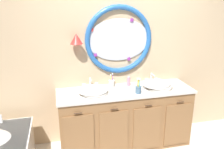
# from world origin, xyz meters

# --- Properties ---
(back_wall_assembly) EXTENTS (6.40, 0.26, 2.60)m
(back_wall_assembly) POSITION_xyz_m (-0.00, 0.59, 1.32)
(back_wall_assembly) COLOR #D6B78E
(back_wall_assembly) RESTS_ON ground_plane
(vanity_counter) EXTENTS (1.92, 0.60, 0.87)m
(vanity_counter) POSITION_xyz_m (0.03, 0.27, 0.44)
(vanity_counter) COLOR olive
(vanity_counter) RESTS_ON ground_plane
(sink_basin_left) EXTENTS (0.41, 0.41, 0.11)m
(sink_basin_left) POSITION_xyz_m (-0.44, 0.24, 0.93)
(sink_basin_left) COLOR white
(sink_basin_left) RESTS_ON vanity_counter
(sink_basin_right) EXTENTS (0.44, 0.44, 0.11)m
(sink_basin_right) POSITION_xyz_m (0.50, 0.24, 0.93)
(sink_basin_right) COLOR white
(sink_basin_right) RESTS_ON vanity_counter
(faucet_set_left) EXTENTS (0.24, 0.13, 0.15)m
(faucet_set_left) POSITION_xyz_m (-0.44, 0.47, 0.93)
(faucet_set_left) COLOR silver
(faucet_set_left) RESTS_ON vanity_counter
(faucet_set_right) EXTENTS (0.21, 0.15, 0.16)m
(faucet_set_right) POSITION_xyz_m (0.50, 0.46, 0.94)
(faucet_set_right) COLOR silver
(faucet_set_right) RESTS_ON vanity_counter
(toothbrush_holder_left) EXTENTS (0.09, 0.09, 0.21)m
(toothbrush_holder_left) POSITION_xyz_m (-0.13, 0.43, 0.93)
(toothbrush_holder_left) COLOR white
(toothbrush_holder_left) RESTS_ON vanity_counter
(toothbrush_holder_right) EXTENTS (0.09, 0.09, 0.22)m
(toothbrush_holder_right) POSITION_xyz_m (0.17, 0.12, 0.93)
(toothbrush_holder_right) COLOR slate
(toothbrush_holder_right) RESTS_ON vanity_counter
(soap_dispenser) EXTENTS (0.05, 0.06, 0.15)m
(soap_dispenser) POSITION_xyz_m (0.12, 0.42, 0.94)
(soap_dispenser) COLOR pink
(soap_dispenser) RESTS_ON vanity_counter
(folded_hand_towel) EXTENTS (0.16, 0.11, 0.03)m
(folded_hand_towel) POSITION_xyz_m (-0.76, 0.09, 0.89)
(folded_hand_towel) COLOR white
(folded_hand_towel) RESTS_ON vanity_counter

